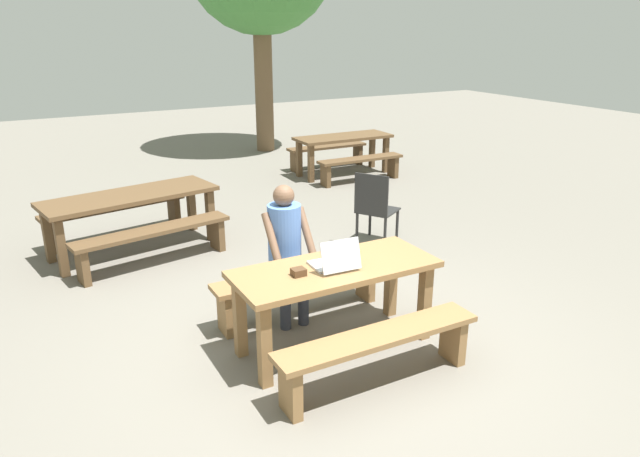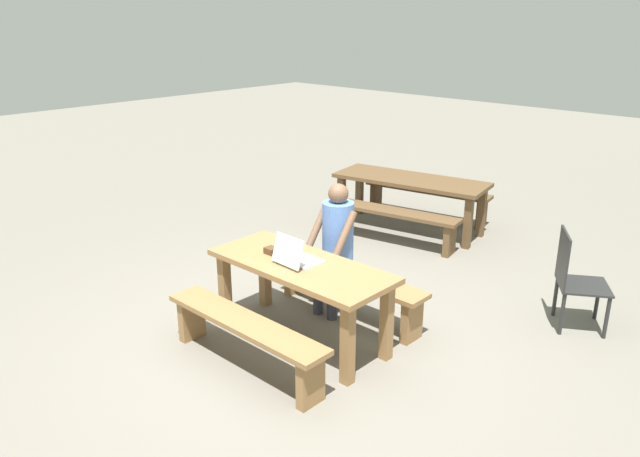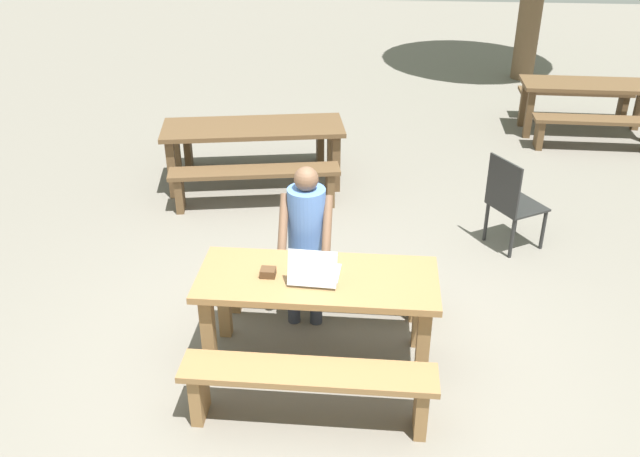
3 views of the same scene
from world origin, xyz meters
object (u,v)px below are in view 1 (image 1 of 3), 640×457
at_px(plastic_chair, 375,207).
at_px(person_seated, 286,245).
at_px(picnic_table_mid, 131,203).
at_px(small_pouch, 299,272).
at_px(picnic_table_rear, 343,142).
at_px(laptop, 335,261).
at_px(picnic_table_front, 335,280).

bearing_deg(plastic_chair, person_seated, 93.54).
bearing_deg(picnic_table_mid, small_pouch, -88.35).
xyz_separation_m(person_seated, plastic_chair, (1.81, 1.27, -0.27)).
distance_m(plastic_chair, picnic_table_rear, 3.60).
bearing_deg(laptop, plastic_chair, -128.26).
relative_size(laptop, person_seated, 0.27).
distance_m(picnic_table_front, small_pouch, 0.38).
height_order(picnic_table_front, person_seated, person_seated).
bearing_deg(small_pouch, picnic_table_front, 4.02).
bearing_deg(picnic_table_front, laptop, -120.29).
bearing_deg(picnic_table_front, plastic_chair, 48.59).
xyz_separation_m(laptop, person_seated, (-0.13, 0.65, -0.06)).
distance_m(picnic_table_front, laptop, 0.19).
xyz_separation_m(picnic_table_front, person_seated, (-0.15, 0.62, 0.13)).
xyz_separation_m(person_seated, picnic_table_rear, (3.31, 4.54, -0.16)).
distance_m(picnic_table_front, person_seated, 0.65).
height_order(picnic_table_front, picnic_table_mid, picnic_table_front).
distance_m(laptop, picnic_table_mid, 3.29).
bearing_deg(small_pouch, picnic_table_mid, 101.94).
height_order(picnic_table_front, plastic_chair, plastic_chair).
bearing_deg(laptop, person_seated, -76.01).
distance_m(laptop, person_seated, 0.67).
bearing_deg(person_seated, small_pouch, -107.42).
bearing_deg(picnic_table_front, picnic_table_mid, 108.02).
bearing_deg(plastic_chair, picnic_table_front, 107.13).
bearing_deg(picnic_table_rear, laptop, -120.80).
relative_size(small_pouch, picnic_table_rear, 0.06).
distance_m(picnic_table_front, picnic_table_mid, 3.26).
relative_size(laptop, picnic_table_rear, 0.20).
distance_m(laptop, plastic_chair, 2.57).
height_order(picnic_table_front, laptop, laptop).
bearing_deg(picnic_table_mid, laptop, -82.76).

